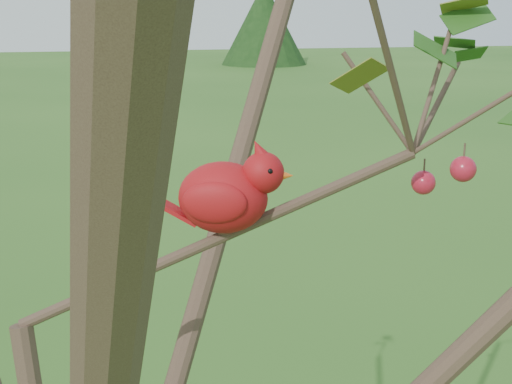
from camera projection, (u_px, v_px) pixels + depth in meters
crabapple_tree at (61, 240)px, 0.93m from camera, size 2.35×2.05×2.95m
cardinal at (228, 194)px, 1.07m from camera, size 0.22×0.14×0.16m
distant_trees at (113, 35)px, 23.99m from camera, size 37.22×13.03×3.38m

